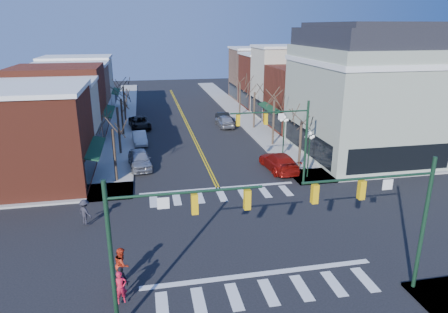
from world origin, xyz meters
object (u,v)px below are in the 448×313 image
lamppost_corner (309,147)px  car_left_mid (140,138)px  car_right_mid (225,121)px  car_right_near (279,162)px  car_left_far (140,123)px  victorian_corner (365,91)px  lamppost_midblock (284,129)px  car_left_near (140,159)px  pedestrian_red_a (121,288)px  pedestrian_dark_a (121,281)px  pedestrian_red_b (122,264)px  car_right_far (223,117)px  pedestrian_dark_b (85,212)px

lamppost_corner → car_left_mid: bearing=136.0°
car_right_mid → car_left_mid: bearing=26.5°
car_left_mid → car_right_near: 17.25m
car_left_mid → car_left_far: (0.00, 7.53, 0.05)m
car_right_near → lamppost_corner: bearing=121.9°
victorian_corner → lamppost_midblock: bearing=176.6°
lamppost_corner → car_left_near: 15.86m
lamppost_corner → car_right_mid: 20.54m
car_right_near → pedestrian_red_a: (-13.70, -16.74, 0.16)m
car_left_far → pedestrian_dark_a: (-0.90, -35.26, 0.21)m
lamppost_midblock → car_right_mid: (-3.40, 13.64, -2.14)m
car_right_near → pedestrian_red_a: bearing=47.2°
victorian_corner → lamppost_midblock: (-8.30, 0.50, -3.70)m
car_right_mid → car_left_far: bearing=-9.4°
car_right_near → car_right_mid: 17.68m
lamppost_midblock → car_right_near: 4.85m
victorian_corner → pedestrian_red_b: 30.57m
lamppost_corner → car_left_far: size_ratio=0.80×
car_right_far → pedestrian_dark_a: pedestrian_dark_a is taller
lamppost_corner → car_left_mid: lamppost_corner is taller
car_right_near → pedestrian_dark_a: 21.19m
lamppost_midblock → car_left_near: bearing=-177.3°
car_left_mid → pedestrian_dark_a: size_ratio=2.64×
lamppost_corner → pedestrian_red_b: (-15.50, -12.36, -1.86)m
victorian_corner → car_right_mid: bearing=129.6°
victorian_corner → lamppost_corner: 10.89m
victorian_corner → pedestrian_red_a: bearing=-139.7°
lamppost_corner → car_left_far: lamppost_corner is taller
car_right_far → car_right_mid: bearing=88.7°
car_left_mid → pedestrian_red_a: pedestrian_red_a is taller
car_left_mid → car_left_near: bearing=-94.4°
lamppost_corner → car_right_mid: (-3.40, 20.14, -2.14)m
victorian_corner → car_left_near: victorian_corner is taller
lamppost_midblock → car_right_near: (-1.80, -3.96, -2.13)m
lamppost_corner → car_left_far: 26.19m
car_left_far → pedestrian_red_b: 34.01m
car_left_mid → car_right_mid: (11.20, 6.04, 0.12)m
pedestrian_red_a → car_right_far: bearing=58.8°
car_left_near → pedestrian_red_b: (-0.90, -18.19, 0.25)m
car_right_far → car_left_near: bearing=59.1°
victorian_corner → lamppost_midblock: victorian_corner is taller
victorian_corner → pedestrian_dark_a: (-23.80, -19.63, -5.70)m
car_left_mid → pedestrian_dark_a: bearing=-96.2°
car_left_mid → car_right_far: 14.20m
victorian_corner → car_right_near: 12.16m
victorian_corner → pedestrian_dark_b: victorian_corner is taller
car_right_far → lamppost_corner: bearing=101.4°
car_left_near → car_left_far: size_ratio=0.92×
lamppost_midblock → pedestrian_dark_a: size_ratio=2.67×
victorian_corner → car_right_far: (-11.50, 16.57, -5.89)m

